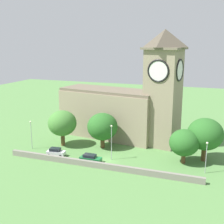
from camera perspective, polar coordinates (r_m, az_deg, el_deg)
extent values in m
plane|color=#517F42|center=(78.62, 2.87, -5.25)|extent=(200.00, 200.00, 0.00)
cube|color=gray|center=(80.27, -0.51, -0.36)|extent=(27.25, 14.03, 12.06)
cube|color=#675C4A|center=(79.00, -0.52, 4.14)|extent=(27.12, 13.24, 0.70)
cube|color=gray|center=(72.99, 9.65, 2.53)|extent=(8.56, 8.56, 23.19)
cube|color=#736753|center=(71.76, 10.03, 11.86)|extent=(9.93, 9.93, 0.50)
pyramid|color=brown|center=(71.74, 10.10, 13.70)|extent=(8.98, 8.98, 4.10)
cylinder|color=white|center=(68.49, 8.79, 7.75)|extent=(4.73, 0.89, 4.77)
torus|color=black|center=(68.49, 8.79, 7.75)|extent=(5.20, 1.26, 5.20)
cylinder|color=white|center=(70.86, 12.78, 7.76)|extent=(0.89, 4.73, 4.77)
torus|color=black|center=(70.86, 12.78, 7.76)|extent=(1.26, 5.20, 5.20)
cube|color=gray|center=(61.46, -2.57, -10.09)|extent=(41.55, 0.70, 1.24)
cube|color=silver|center=(68.57, -10.60, -7.63)|extent=(4.24, 2.15, 0.85)
cube|color=#1E232B|center=(68.39, -10.79, -7.02)|extent=(2.43, 1.75, 0.68)
cylinder|color=black|center=(68.92, -9.23, -7.84)|extent=(0.71, 0.38, 0.68)
cylinder|color=black|center=(67.46, -9.80, -8.35)|extent=(0.71, 0.38, 0.68)
cylinder|color=black|center=(70.01, -11.34, -7.59)|extent=(0.71, 0.38, 0.68)
cylinder|color=black|center=(68.57, -11.95, -8.08)|extent=(0.71, 0.38, 0.68)
cube|color=#1E6B38|center=(64.46, -4.09, -8.90)|extent=(4.62, 1.89, 0.76)
cube|color=#1E232B|center=(64.30, -4.29, -8.31)|extent=(2.59, 1.65, 0.60)
cylinder|color=black|center=(64.79, -2.46, -9.12)|extent=(0.61, 0.34, 0.61)
cylinder|color=black|center=(63.23, -3.13, -9.71)|extent=(0.61, 0.34, 0.61)
cylinder|color=black|center=(66.00, -4.99, -8.73)|extent=(0.61, 0.34, 0.61)
cylinder|color=black|center=(64.47, -5.71, -9.29)|extent=(0.61, 0.34, 0.61)
cylinder|color=#9EA0A5|center=(73.44, -15.10, -4.41)|extent=(0.14, 0.14, 6.47)
sphere|color=#F4EFCC|center=(72.49, -15.27, -1.81)|extent=(0.44, 0.44, 0.44)
cylinder|color=#9EA0A5|center=(64.42, -0.10, -6.03)|extent=(0.14, 0.14, 7.35)
sphere|color=#F4EFCC|center=(63.23, -0.10, -2.70)|extent=(0.44, 0.44, 0.44)
cylinder|color=#9EA0A5|center=(61.02, 17.48, -8.50)|extent=(0.14, 0.14, 5.96)
sphere|color=#F4EFCC|center=(59.94, 17.69, -5.66)|extent=(0.44, 0.44, 0.44)
cylinder|color=brown|center=(72.49, -1.81, -5.82)|extent=(1.02, 1.02, 2.51)
ellipsoid|color=#286023|center=(71.28, -1.83, -2.80)|extent=(7.27, 7.27, 6.55)
cylinder|color=brown|center=(74.72, -9.34, -5.17)|extent=(0.97, 0.97, 3.11)
ellipsoid|color=#427A33|center=(73.53, -9.46, -2.10)|extent=(6.91, 6.91, 6.22)
cylinder|color=brown|center=(67.59, 17.08, -7.60)|extent=(1.06, 1.06, 3.13)
ellipsoid|color=#286023|center=(66.19, 17.34, -4.04)|extent=(7.56, 7.56, 6.81)
cylinder|color=brown|center=(65.30, 13.43, -8.55)|extent=(0.87, 0.87, 2.21)
ellipsoid|color=#286023|center=(64.12, 13.59, -5.69)|extent=(6.23, 6.23, 5.61)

